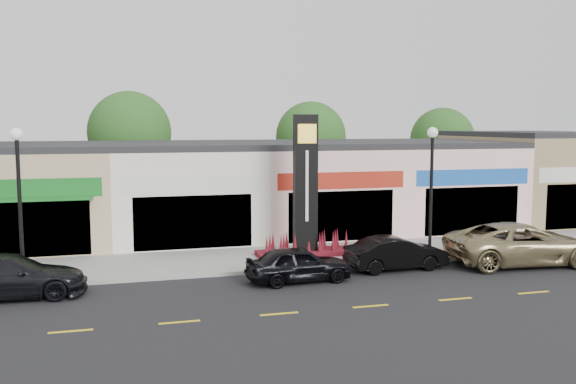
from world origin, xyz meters
name	(u,v)px	position (x,y,z in m)	size (l,w,h in m)	color
ground	(258,288)	(0.00, 0.00, 0.00)	(120.00, 120.00, 0.00)	black
sidewalk	(236,260)	(0.00, 4.35, 0.07)	(52.00, 4.30, 0.15)	gray
curb	(246,272)	(0.00, 2.10, 0.07)	(52.00, 0.20, 0.15)	gray
shop_beige	(39,193)	(-8.50, 11.46, 2.40)	(7.00, 10.85, 4.80)	tan
shop_cream	(183,189)	(-1.50, 11.47, 2.40)	(7.00, 10.01, 4.80)	white
shop_pink_w	(311,185)	(5.50, 11.47, 2.40)	(7.00, 10.01, 4.80)	#FAC6BF
shop_pink_e	(426,182)	(12.50, 11.47, 2.40)	(7.00, 10.01, 4.80)	#FAC6BF
shop_tan	(529,175)	(19.50, 11.48, 2.65)	(7.00, 10.01, 5.30)	#937C55
tree_rear_west	(130,132)	(-4.00, 19.50, 5.22)	(5.20, 5.20, 7.83)	#382619
tree_rear_mid	(311,137)	(8.00, 19.50, 4.88)	(4.80, 4.80, 7.29)	#382619
tree_rear_east	(442,140)	(18.00, 19.50, 4.63)	(4.60, 4.60, 6.94)	#382619
lamp_west_near	(19,189)	(-8.00, 2.50, 3.48)	(0.44, 0.44, 5.47)	black
lamp_east_near	(431,179)	(8.00, 2.50, 3.48)	(0.44, 0.44, 5.47)	black
pylon_sign	(305,206)	(3.00, 4.20, 2.27)	(4.20, 1.30, 6.00)	#550E13
car_dark_sedan	(8,276)	(-8.24, 1.06, 0.72)	(5.00, 2.03, 1.45)	black
car_black_sedan	(299,264)	(1.64, 0.52, 0.66)	(3.86, 1.55, 1.32)	black
car_black_conv	(396,253)	(5.88, 1.29, 0.66)	(4.02, 1.40, 1.32)	black
car_gold_suv	(522,244)	(11.27, 0.79, 0.86)	(6.16, 2.84, 1.71)	#96875F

